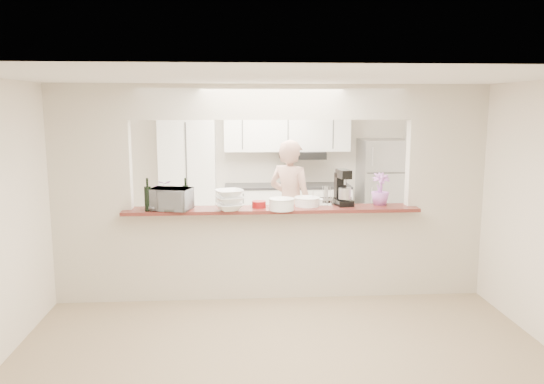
{
  "coord_description": "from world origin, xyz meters",
  "views": [
    {
      "loc": [
        -0.41,
        -6.06,
        2.26
      ],
      "look_at": [
        0.02,
        0.3,
        1.22
      ],
      "focal_mm": 35.0,
      "sensor_mm": 36.0,
      "label": 1
    }
  ],
  "objects": [
    {
      "name": "flower_right",
      "position": [
        1.3,
        0.05,
        1.28
      ],
      "size": [
        0.21,
        0.21,
        0.38
      ],
      "primitive_type": "imported",
      "rotation": [
        0.0,
        0.0,
        -0.0
      ],
      "color": "#CD72D5",
      "rests_on": "bar_counter"
    },
    {
      "name": "partition",
      "position": [
        0.0,
        0.0,
        1.48
      ],
      "size": [
        5.0,
        0.15,
        2.5
      ],
      "color": "beige",
      "rests_on": "floor"
    },
    {
      "name": "red_bowl",
      "position": [
        -0.15,
        -0.03,
        1.13
      ],
      "size": [
        0.16,
        0.16,
        0.08
      ],
      "primitive_type": "cylinder",
      "color": "maroon",
      "rests_on": "bar_counter"
    },
    {
      "name": "plate_stack_b",
      "position": [
        0.42,
        0.03,
        1.14
      ],
      "size": [
        0.3,
        0.3,
        0.1
      ],
      "color": "white",
      "rests_on": "bar_counter"
    },
    {
      "name": "person",
      "position": [
        0.34,
        1.16,
        0.9
      ],
      "size": [
        0.78,
        0.73,
        1.79
      ],
      "primitive_type": "imported",
      "rotation": [
        0.0,
        0.0,
        2.51
      ],
      "color": "tan",
      "rests_on": "floor"
    },
    {
      "name": "wine_bottle_b",
      "position": [
        -1.0,
        0.07,
        1.22
      ],
      "size": [
        0.07,
        0.07,
        0.34
      ],
      "color": "black",
      "rests_on": "bar_counter"
    },
    {
      "name": "plate_stack_a",
      "position": [
        0.1,
        -0.19,
        1.16
      ],
      "size": [
        0.29,
        0.29,
        0.13
      ],
      "color": "white",
      "rests_on": "bar_counter"
    },
    {
      "name": "toaster_oven",
      "position": [
        -1.15,
        -0.1,
        1.21
      ],
      "size": [
        0.51,
        0.41,
        0.25
      ],
      "primitive_type": "imported",
      "rotation": [
        0.0,
        0.0,
        -0.27
      ],
      "color": "#9D9DA2",
      "rests_on": "bar_counter"
    },
    {
      "name": "floor",
      "position": [
        0.0,
        0.0,
        0.0
      ],
      "size": [
        6.0,
        6.0,
        0.0
      ],
      "primitive_type": "plane",
      "color": "tan",
      "rests_on": "ground"
    },
    {
      "name": "stand_mixer",
      "position": [
        0.85,
        0.06,
        1.28
      ],
      "size": [
        0.23,
        0.32,
        0.43
      ],
      "color": "black",
      "rests_on": "bar_counter"
    },
    {
      "name": "flower_left",
      "position": [
        -1.3,
        0.05,
        1.25
      ],
      "size": [
        0.36,
        0.33,
        0.32
      ],
      "primitive_type": "imported",
      "rotation": [
        0.0,
        0.0,
        0.33
      ],
      "color": "pink",
      "rests_on": "bar_counter"
    },
    {
      "name": "utensil_caddy",
      "position": [
        0.61,
        0.05,
        1.19
      ],
      "size": [
        0.27,
        0.19,
        0.23
      ],
      "color": "silver",
      "rests_on": "bar_counter"
    },
    {
      "name": "wine_bottle_a",
      "position": [
        -1.4,
        -0.15,
        1.24
      ],
      "size": [
        0.07,
        0.07,
        0.37
      ],
      "color": "black",
      "rests_on": "bar_counter"
    },
    {
      "name": "bar_counter",
      "position": [
        0.0,
        -0.0,
        0.58
      ],
      "size": [
        3.4,
        0.38,
        1.09
      ],
      "color": "beige",
      "rests_on": "floor"
    },
    {
      "name": "kitchen_cabinets",
      "position": [
        -0.19,
        2.72,
        0.97
      ],
      "size": [
        3.15,
        0.62,
        2.25
      ],
      "color": "white",
      "rests_on": "floor"
    },
    {
      "name": "tan_bowl",
      "position": [
        0.05,
        -0.03,
        1.13
      ],
      "size": [
        0.15,
        0.15,
        0.07
      ],
      "primitive_type": "cylinder",
      "color": "beige",
      "rests_on": "bar_counter"
    },
    {
      "name": "refrigerator",
      "position": [
        2.05,
        2.65,
        0.85
      ],
      "size": [
        0.75,
        0.7,
        1.7
      ],
      "primitive_type": "cube",
      "color": "#A2A2A7",
      "rests_on": "floor"
    },
    {
      "name": "serving_bowls",
      "position": [
        -0.49,
        -0.17,
        1.21
      ],
      "size": [
        0.39,
        0.39,
        0.23
      ],
      "primitive_type": "imported",
      "rotation": [
        0.0,
        0.0,
        0.29
      ],
      "color": "white",
      "rests_on": "bar_counter"
    },
    {
      "name": "tile_overlay",
      "position": [
        0.0,
        1.55,
        0.01
      ],
      "size": [
        5.0,
        2.9,
        0.01
      ],
      "primitive_type": "cube",
      "color": "silver",
      "rests_on": "floor"
    }
  ]
}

